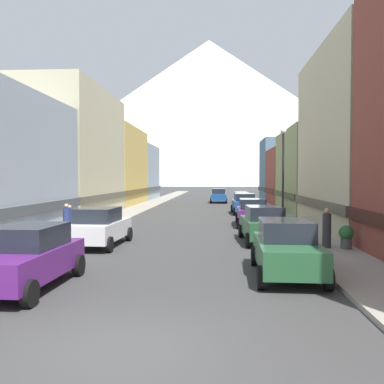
# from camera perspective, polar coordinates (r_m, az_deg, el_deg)

# --- Properties ---
(ground_plane) EXTENTS (400.00, 400.00, 0.00)m
(ground_plane) POSITION_cam_1_polar(r_m,az_deg,el_deg) (8.33, -8.55, -20.28)
(ground_plane) COLOR #383838
(sidewalk_left) EXTENTS (2.50, 100.00, 0.15)m
(sidewalk_left) POSITION_cam_1_polar(r_m,az_deg,el_deg) (43.37, -6.82, -2.10)
(sidewalk_left) COLOR gray
(sidewalk_left) RESTS_ON ground
(sidewalk_right) EXTENTS (2.50, 100.00, 0.15)m
(sidewalk_right) POSITION_cam_1_polar(r_m,az_deg,el_deg) (42.89, 9.84, -2.16)
(sidewalk_right) COLOR gray
(sidewalk_right) RESTS_ON ground
(storefront_left_2) EXTENTS (7.89, 13.17, 10.25)m
(storefront_left_2) POSITION_cam_1_polar(r_m,az_deg,el_deg) (36.23, -17.31, 4.74)
(storefront_left_2) COLOR beige
(storefront_left_2) RESTS_ON ground
(storefront_left_3) EXTENTS (7.62, 12.94, 8.70)m
(storefront_left_3) POSITION_cam_1_polar(r_m,az_deg,el_deg) (48.84, -11.54, 3.17)
(storefront_left_3) COLOR #D8B259
(storefront_left_3) RESTS_ON ground
(storefront_left_4) EXTENTS (7.65, 10.71, 7.67)m
(storefront_left_4) POSITION_cam_1_polar(r_m,az_deg,el_deg) (60.48, -8.57, 2.47)
(storefront_left_4) COLOR #99A5B2
(storefront_left_4) RESTS_ON ground
(storefront_right_1) EXTENTS (6.59, 12.52, 10.84)m
(storefront_right_1) POSITION_cam_1_polar(r_m,az_deg,el_deg) (27.23, 23.11, 6.23)
(storefront_right_1) COLOR beige
(storefront_right_1) RESTS_ON ground
(storefront_right_2) EXTENTS (7.67, 12.04, 7.39)m
(storefront_right_2) POSITION_cam_1_polar(r_m,az_deg,el_deg) (39.46, 17.69, 2.47)
(storefront_right_2) COLOR #8C9966
(storefront_right_2) RESTS_ON ground
(storefront_right_3) EXTENTS (7.77, 9.15, 6.44)m
(storefront_right_3) POSITION_cam_1_polar(r_m,az_deg,el_deg) (50.12, 14.72, 1.86)
(storefront_right_3) COLOR brown
(storefront_right_3) RESTS_ON ground
(storefront_right_4) EXTENTS (10.02, 8.25, 8.32)m
(storefront_right_4) POSITION_cam_1_polar(r_m,az_deg,el_deg) (58.95, 14.17, 2.76)
(storefront_right_4) COLOR slate
(storefront_right_4) RESTS_ON ground
(car_left_0) EXTENTS (2.17, 4.45, 1.78)m
(car_left_0) POSITION_cam_1_polar(r_m,az_deg,el_deg) (12.98, -21.43, -8.15)
(car_left_0) COLOR #591E72
(car_left_0) RESTS_ON ground
(car_left_1) EXTENTS (2.21, 4.47, 1.78)m
(car_left_1) POSITION_cam_1_polar(r_m,az_deg,el_deg) (19.80, -12.36, -4.60)
(car_left_1) COLOR silver
(car_left_1) RESTS_ON ground
(car_right_0) EXTENTS (2.15, 4.44, 1.78)m
(car_right_0) POSITION_cam_1_polar(r_m,az_deg,el_deg) (13.90, 12.65, -7.40)
(car_right_0) COLOR #265933
(car_right_0) RESTS_ON ground
(car_right_1) EXTENTS (2.25, 4.48, 1.78)m
(car_right_1) POSITION_cam_1_polar(r_m,az_deg,el_deg) (20.72, 9.66, -4.29)
(car_right_1) COLOR #265933
(car_right_1) RESTS_ON ground
(car_right_2) EXTENTS (2.11, 4.42, 1.78)m
(car_right_2) POSITION_cam_1_polar(r_m,az_deg,el_deg) (27.62, 8.15, -2.72)
(car_right_2) COLOR #591E72
(car_right_2) RESTS_ON ground
(car_right_3) EXTENTS (2.19, 4.46, 1.78)m
(car_right_3) POSITION_cam_1_polar(r_m,az_deg,el_deg) (36.59, 7.05, -1.56)
(car_right_3) COLOR #19478C
(car_right_3) RESTS_ON ground
(car_driving_0) EXTENTS (2.06, 4.40, 1.78)m
(car_driving_0) POSITION_cam_1_polar(r_m,az_deg,el_deg) (52.51, 3.63, -0.48)
(car_driving_0) COLOR #19478C
(car_driving_0) RESTS_ON ground
(potted_plant_0) EXTENTS (0.52, 0.52, 0.76)m
(potted_plant_0) POSITION_cam_1_polar(r_m,az_deg,el_deg) (27.37, -14.79, -3.63)
(potted_plant_0) COLOR #4C4C51
(potted_plant_0) RESTS_ON sidewalk_left
(potted_plant_1) EXTENTS (0.61, 0.61, 0.99)m
(potted_plant_1) POSITION_cam_1_polar(r_m,az_deg,el_deg) (18.96, 20.15, -5.58)
(potted_plant_1) COLOR #4C4C51
(potted_plant_1) RESTS_ON sidewalk_right
(pedestrian_0) EXTENTS (0.36, 0.36, 1.55)m
(pedestrian_0) POSITION_cam_1_polar(r_m,az_deg,el_deg) (23.26, -16.22, -3.76)
(pedestrian_0) COLOR navy
(pedestrian_0) RESTS_ON sidewalk_left
(pedestrian_1) EXTENTS (0.36, 0.36, 1.70)m
(pedestrian_1) POSITION_cam_1_polar(r_m,az_deg,el_deg) (18.96, 17.77, -4.82)
(pedestrian_1) COLOR #333338
(pedestrian_1) RESTS_ON sidewalk_right
(pedestrian_2) EXTENTS (0.36, 0.36, 1.65)m
(pedestrian_2) POSITION_cam_1_polar(r_m,az_deg,el_deg) (22.83, -16.61, -3.74)
(pedestrian_2) COLOR navy
(pedestrian_2) RESTS_ON sidewalk_left
(streetlamp_right) EXTENTS (0.36, 0.36, 5.86)m
(streetlamp_right) POSITION_cam_1_polar(r_m,az_deg,el_deg) (25.01, 12.22, 3.85)
(streetlamp_right) COLOR black
(streetlamp_right) RESTS_ON sidewalk_right
(mountain_backdrop) EXTENTS (244.84, 244.84, 89.40)m
(mountain_backdrop) POSITION_cam_1_polar(r_m,az_deg,el_deg) (270.82, 2.28, 10.80)
(mountain_backdrop) COLOR silver
(mountain_backdrop) RESTS_ON ground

